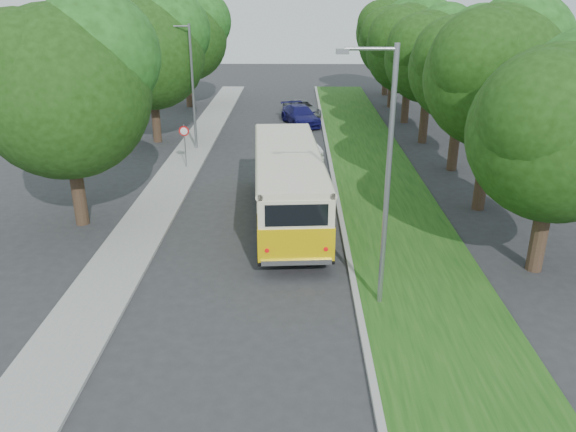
{
  "coord_description": "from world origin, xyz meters",
  "views": [
    {
      "loc": [
        1.62,
        -18.04,
        9.31
      ],
      "look_at": [
        1.34,
        1.28,
        1.5
      ],
      "focal_mm": 35.0,
      "sensor_mm": 36.0,
      "label": 1
    }
  ],
  "objects_px": {
    "car_white": "(296,145)",
    "car_blue": "(300,115)",
    "lamppost_near": "(385,174)",
    "vintage_bus": "(288,186)",
    "car_grey": "(302,109)",
    "car_silver": "(306,182)",
    "lamppost_far": "(191,83)"
  },
  "relations": [
    {
      "from": "car_silver",
      "to": "car_grey",
      "type": "xyz_separation_m",
      "value": [
        -0.03,
        18.35,
        -0.1
      ]
    },
    {
      "from": "lamppost_near",
      "to": "car_grey",
      "type": "height_order",
      "value": "lamppost_near"
    },
    {
      "from": "car_grey",
      "to": "car_blue",
      "type": "bearing_deg",
      "value": -109.91
    },
    {
      "from": "lamppost_near",
      "to": "car_blue",
      "type": "distance_m",
      "value": 26.05
    },
    {
      "from": "car_silver",
      "to": "lamppost_near",
      "type": "bearing_deg",
      "value": -74.77
    },
    {
      "from": "lamppost_far",
      "to": "car_grey",
      "type": "relative_size",
      "value": 1.65
    },
    {
      "from": "lamppost_far",
      "to": "vintage_bus",
      "type": "xyz_separation_m",
      "value": [
        5.99,
        -11.59,
        -2.53
      ]
    },
    {
      "from": "vintage_bus",
      "to": "car_blue",
      "type": "bearing_deg",
      "value": 84.07
    },
    {
      "from": "lamppost_near",
      "to": "car_blue",
      "type": "bearing_deg",
      "value": 95.05
    },
    {
      "from": "lamppost_far",
      "to": "car_silver",
      "type": "height_order",
      "value": "lamppost_far"
    },
    {
      "from": "car_silver",
      "to": "car_blue",
      "type": "bearing_deg",
      "value": 94.15
    },
    {
      "from": "lamppost_near",
      "to": "car_white",
      "type": "distance_m",
      "value": 17.51
    },
    {
      "from": "lamppost_far",
      "to": "car_blue",
      "type": "height_order",
      "value": "lamppost_far"
    },
    {
      "from": "car_white",
      "to": "car_grey",
      "type": "distance_m",
      "value": 11.47
    },
    {
      "from": "car_silver",
      "to": "car_blue",
      "type": "distance_m",
      "value": 15.64
    },
    {
      "from": "vintage_bus",
      "to": "car_grey",
      "type": "height_order",
      "value": "vintage_bus"
    },
    {
      "from": "vintage_bus",
      "to": "car_silver",
      "type": "relative_size",
      "value": 2.47
    },
    {
      "from": "car_white",
      "to": "lamppost_near",
      "type": "bearing_deg",
      "value": -102.31
    },
    {
      "from": "car_white",
      "to": "car_blue",
      "type": "distance_m",
      "value": 8.76
    },
    {
      "from": "car_blue",
      "to": "car_grey",
      "type": "height_order",
      "value": "car_blue"
    },
    {
      "from": "vintage_bus",
      "to": "car_silver",
      "type": "distance_m",
      "value": 3.36
    },
    {
      "from": "car_blue",
      "to": "car_silver",
      "type": "bearing_deg",
      "value": -107.5
    },
    {
      "from": "car_silver",
      "to": "car_grey",
      "type": "bearing_deg",
      "value": 93.59
    },
    {
      "from": "lamppost_near",
      "to": "car_silver",
      "type": "relative_size",
      "value": 1.86
    },
    {
      "from": "car_white",
      "to": "car_blue",
      "type": "height_order",
      "value": "car_white"
    },
    {
      "from": "car_white",
      "to": "car_grey",
      "type": "relative_size",
      "value": 1.02
    },
    {
      "from": "vintage_bus",
      "to": "car_grey",
      "type": "relative_size",
      "value": 2.34
    },
    {
      "from": "lamppost_far",
      "to": "car_white",
      "type": "height_order",
      "value": "lamppost_far"
    },
    {
      "from": "car_silver",
      "to": "car_white",
      "type": "bearing_deg",
      "value": 97.37
    },
    {
      "from": "lamppost_near",
      "to": "car_silver",
      "type": "xyz_separation_m",
      "value": [
        -2.09,
        10.06,
        -3.63
      ]
    },
    {
      "from": "car_grey",
      "to": "car_silver",
      "type": "bearing_deg",
      "value": -106.69
    },
    {
      "from": "car_silver",
      "to": "car_grey",
      "type": "relative_size",
      "value": 0.95
    }
  ]
}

